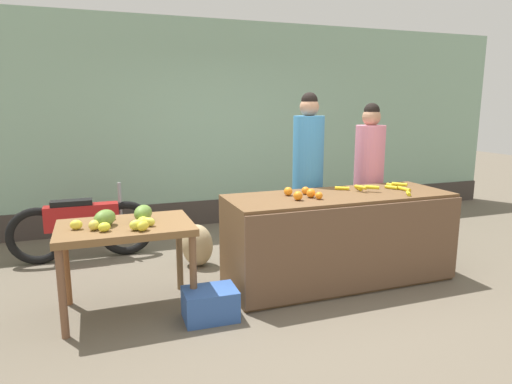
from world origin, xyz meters
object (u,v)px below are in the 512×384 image
vendor_woman_blue_shirt (308,178)px  parked_motorcycle (82,225)px  produce_crate (210,304)px  vendor_woman_pink_shirt (368,180)px  produce_sack (197,245)px

vendor_woman_blue_shirt → parked_motorcycle: 2.62m
produce_crate → vendor_woman_pink_shirt: bearing=24.9°
vendor_woman_pink_shirt → vendor_woman_blue_shirt: bearing=178.0°
produce_crate → parked_motorcycle: bearing=117.4°
produce_crate → vendor_woman_blue_shirt: bearing=36.6°
vendor_woman_pink_shirt → parked_motorcycle: vendor_woman_pink_shirt is taller
parked_motorcycle → vendor_woman_blue_shirt: bearing=-20.6°
produce_crate → produce_sack: produce_sack is taller
parked_motorcycle → produce_sack: 1.36m
vendor_woman_pink_shirt → produce_crate: (-2.17, -1.01, -0.77)m
vendor_woman_pink_shirt → produce_sack: size_ratio=3.80×
parked_motorcycle → produce_crate: (1.00, -1.94, -0.27)m
vendor_woman_blue_shirt → produce_crate: 1.92m
vendor_woman_blue_shirt → parked_motorcycle: bearing=159.4°
vendor_woman_blue_shirt → vendor_woman_pink_shirt: bearing=-2.0°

